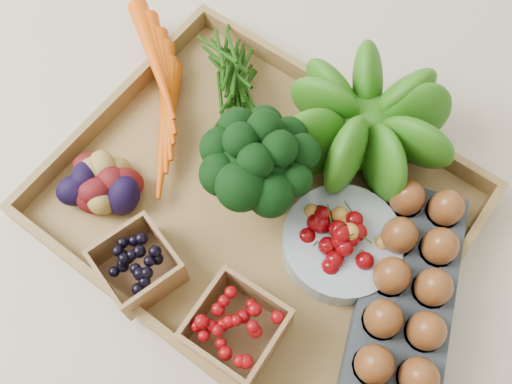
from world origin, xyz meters
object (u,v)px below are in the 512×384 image
Objects in this scene: tray at (256,207)px; egg_carton at (402,309)px; cherry_bowl at (341,244)px; broccoli at (260,176)px.

tray is 0.25m from egg_carton.
cherry_bowl is (0.13, 0.02, 0.03)m from tray.
tray is 1.62× the size of egg_carton.
broccoli is (-0.01, 0.02, 0.07)m from tray.
tray is at bearing -173.48° from cherry_bowl.
cherry_bowl is (0.14, -0.00, -0.04)m from broccoli.
broccoli is 0.14m from cherry_bowl.
tray is 3.45× the size of broccoli.
cherry_bowl is at bearing 6.52° from tray.
cherry_bowl is at bearing 145.86° from egg_carton.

